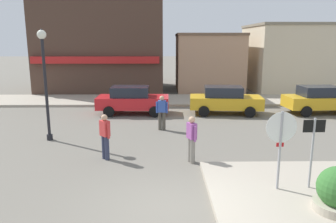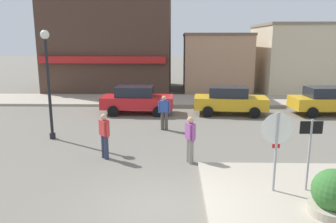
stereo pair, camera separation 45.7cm
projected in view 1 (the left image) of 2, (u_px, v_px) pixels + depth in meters
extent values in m
plane|color=#6B665B|center=(169.00, 210.00, 8.07)|extent=(160.00, 160.00, 0.00)
cube|color=#A89E8C|center=(332.00, 197.00, 8.55)|extent=(6.40, 4.80, 0.15)
cube|color=#A89E8C|center=(166.00, 100.00, 22.48)|extent=(80.00, 4.00, 0.15)
cylinder|color=#9E9EA3|center=(280.00, 154.00, 8.67)|extent=(0.07, 0.07, 2.30)
cylinder|color=red|center=(281.00, 127.00, 8.53)|extent=(0.76, 0.04, 0.76)
cylinder|color=white|center=(281.00, 127.00, 8.52)|extent=(0.82, 0.04, 0.82)
cube|color=red|center=(280.00, 145.00, 8.63)|extent=(0.20, 0.02, 0.11)
cylinder|color=#9E9EA3|center=(312.00, 156.00, 8.76)|extent=(0.06, 0.06, 2.10)
cube|color=black|center=(314.00, 126.00, 8.59)|extent=(0.60, 0.03, 0.34)
cube|color=white|center=(314.00, 126.00, 8.60)|extent=(0.54, 0.03, 0.29)
cube|color=black|center=(314.00, 126.00, 8.61)|extent=(0.34, 0.02, 0.08)
cylinder|color=#ADA38E|center=(336.00, 209.00, 7.74)|extent=(1.10, 1.10, 0.35)
cylinder|color=black|center=(46.00, 90.00, 13.28)|extent=(0.12, 0.12, 4.20)
cylinder|color=black|center=(50.00, 137.00, 13.70)|extent=(0.24, 0.24, 0.24)
sphere|color=white|center=(42.00, 35.00, 12.81)|extent=(0.36, 0.36, 0.36)
cone|color=black|center=(41.00, 31.00, 12.78)|extent=(0.32, 0.32, 0.18)
cube|color=red|center=(133.00, 102.00, 18.48)|extent=(4.02, 1.76, 0.66)
cube|color=#1E232D|center=(130.00, 91.00, 18.35)|extent=(2.10, 1.42, 0.56)
cylinder|color=black|center=(156.00, 106.00, 19.39)|extent=(0.60, 0.19, 0.60)
cylinder|color=black|center=(154.00, 112.00, 17.73)|extent=(0.60, 0.19, 0.60)
cylinder|color=black|center=(114.00, 106.00, 19.39)|extent=(0.60, 0.19, 0.60)
cylinder|color=black|center=(109.00, 112.00, 17.73)|extent=(0.60, 0.19, 0.60)
cube|color=gold|center=(226.00, 102.00, 18.49)|extent=(4.13, 2.05, 0.66)
cube|color=#1E232D|center=(223.00, 91.00, 18.37)|extent=(2.19, 1.57, 0.56)
cylinder|color=black|center=(245.00, 106.00, 19.30)|extent=(0.61, 0.23, 0.60)
cylinder|color=black|center=(250.00, 112.00, 17.65)|extent=(0.61, 0.23, 0.60)
cylinder|color=black|center=(203.00, 105.00, 19.48)|extent=(0.61, 0.23, 0.60)
cylinder|color=black|center=(204.00, 111.00, 17.83)|extent=(0.61, 0.23, 0.60)
cube|color=gold|center=(321.00, 102.00, 18.62)|extent=(4.09, 1.93, 0.66)
cube|color=#1E232D|center=(319.00, 91.00, 18.48)|extent=(2.16, 1.51, 0.56)
cylinder|color=black|center=(333.00, 105.00, 19.61)|extent=(0.61, 0.21, 0.60)
cylinder|color=black|center=(292.00, 105.00, 19.44)|extent=(0.61, 0.21, 0.60)
cylinder|color=black|center=(306.00, 112.00, 17.78)|extent=(0.61, 0.21, 0.60)
cylinder|color=#4C473D|center=(164.00, 121.00, 15.16)|extent=(0.16, 0.16, 0.85)
cylinder|color=#4C473D|center=(160.00, 121.00, 15.18)|extent=(0.16, 0.16, 0.85)
cube|color=#3351A8|center=(162.00, 106.00, 15.02)|extent=(0.38, 0.25, 0.54)
sphere|color=tan|center=(162.00, 98.00, 14.94)|extent=(0.22, 0.22, 0.22)
cylinder|color=#3351A8|center=(167.00, 107.00, 15.02)|extent=(0.10, 0.10, 0.52)
cylinder|color=#3351A8|center=(157.00, 107.00, 15.05)|extent=(0.10, 0.10, 0.52)
cylinder|color=gray|center=(193.00, 151.00, 11.03)|extent=(0.16, 0.16, 0.85)
cylinder|color=gray|center=(190.00, 150.00, 11.19)|extent=(0.16, 0.16, 0.85)
cube|color=#994C99|center=(192.00, 131.00, 10.96)|extent=(0.35, 0.42, 0.54)
sphere|color=tan|center=(192.00, 120.00, 10.88)|extent=(0.22, 0.22, 0.22)
cylinder|color=#994C99|center=(195.00, 134.00, 10.77)|extent=(0.12, 0.12, 0.52)
cylinder|color=#994C99|center=(188.00, 131.00, 11.18)|extent=(0.12, 0.12, 0.52)
cylinder|color=#2D334C|center=(107.00, 148.00, 11.35)|extent=(0.16, 0.16, 0.85)
cylinder|color=#2D334C|center=(104.00, 147.00, 11.48)|extent=(0.16, 0.16, 0.85)
cube|color=#D13838|center=(105.00, 128.00, 11.27)|extent=(0.41, 0.41, 0.54)
sphere|color=tan|center=(104.00, 118.00, 11.19)|extent=(0.22, 0.22, 0.22)
cylinder|color=#D13838|center=(108.00, 131.00, 11.12)|extent=(0.13, 0.13, 0.52)
cylinder|color=#D13838|center=(101.00, 128.00, 11.44)|extent=(0.13, 0.13, 0.52)
cube|color=#473328|center=(104.00, 39.00, 27.12)|extent=(9.75, 7.43, 8.37)
cube|color=#B21E1E|center=(95.00, 60.00, 23.66)|extent=(9.26, 0.40, 0.50)
cube|color=tan|center=(208.00, 63.00, 27.19)|extent=(5.20, 5.49, 4.44)
cube|color=brown|center=(209.00, 35.00, 26.69)|extent=(5.31, 5.60, 0.20)
cube|color=beige|center=(295.00, 59.00, 27.27)|extent=(7.36, 6.99, 5.17)
cube|color=gray|center=(297.00, 26.00, 26.70)|extent=(7.51, 7.13, 0.20)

